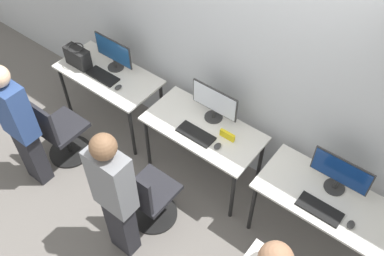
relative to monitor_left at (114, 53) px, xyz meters
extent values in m
plane|color=slate|center=(1.33, -0.43, -0.97)|extent=(20.00, 20.00, 0.00)
cube|color=#B7BCC1|center=(1.33, 0.30, 0.43)|extent=(12.00, 0.05, 2.80)
cube|color=silver|center=(0.00, -0.13, -0.22)|extent=(1.21, 0.61, 0.02)
cylinder|color=black|center=(-0.55, -0.38, -0.60)|extent=(0.04, 0.04, 0.73)
cylinder|color=black|center=(0.55, -0.38, -0.60)|extent=(0.04, 0.04, 0.73)
cylinder|color=black|center=(-0.55, 0.12, -0.60)|extent=(0.04, 0.04, 0.73)
cylinder|color=black|center=(0.55, 0.12, -0.60)|extent=(0.04, 0.04, 0.73)
cylinder|color=#2D2D2D|center=(0.00, 0.00, -0.20)|extent=(0.19, 0.19, 0.01)
cylinder|color=#2D2D2D|center=(0.00, 0.00, -0.15)|extent=(0.04, 0.04, 0.10)
cube|color=#2D2D2D|center=(0.00, 0.00, 0.03)|extent=(0.52, 0.01, 0.28)
cube|color=navy|center=(0.00, -0.01, 0.03)|extent=(0.49, 0.01, 0.26)
cube|color=black|center=(0.00, -0.21, -0.20)|extent=(0.38, 0.16, 0.02)
ellipsoid|color=#333333|center=(0.27, -0.24, -0.19)|extent=(0.06, 0.09, 0.03)
cylinder|color=black|center=(-0.06, -0.83, -0.95)|extent=(0.48, 0.48, 0.03)
cylinder|color=black|center=(-0.06, -0.83, -0.75)|extent=(0.04, 0.04, 0.38)
cube|color=#232328|center=(-0.06, -0.83, -0.53)|extent=(0.44, 0.44, 0.05)
cube|color=#232328|center=(-0.06, -1.03, -0.28)|extent=(0.40, 0.04, 0.44)
cube|color=#232328|center=(-0.06, -1.25, -0.61)|extent=(0.25, 0.16, 0.72)
cube|color=navy|center=(-0.06, -1.25, 0.07)|extent=(0.36, 0.20, 0.63)
cube|color=silver|center=(1.33, -0.13, -0.22)|extent=(1.21, 0.61, 0.02)
cylinder|color=black|center=(0.78, -0.38, -0.60)|extent=(0.04, 0.04, 0.73)
cylinder|color=black|center=(1.89, -0.38, -0.60)|extent=(0.04, 0.04, 0.73)
cylinder|color=black|center=(0.78, 0.12, -0.60)|extent=(0.04, 0.04, 0.73)
cylinder|color=black|center=(1.89, 0.12, -0.60)|extent=(0.04, 0.04, 0.73)
cylinder|color=#2D2D2D|center=(1.33, 0.04, -0.20)|extent=(0.19, 0.19, 0.01)
cylinder|color=#2D2D2D|center=(1.33, 0.04, -0.15)|extent=(0.04, 0.04, 0.10)
cube|color=#2D2D2D|center=(1.33, 0.05, 0.03)|extent=(0.52, 0.01, 0.28)
cube|color=silver|center=(1.33, 0.04, 0.03)|extent=(0.49, 0.01, 0.26)
cube|color=black|center=(1.33, -0.25, -0.20)|extent=(0.38, 0.16, 0.02)
ellipsoid|color=#333333|center=(1.59, -0.25, -0.19)|extent=(0.06, 0.09, 0.03)
cylinder|color=black|center=(1.26, -0.85, -0.95)|extent=(0.48, 0.48, 0.03)
cylinder|color=black|center=(1.26, -0.85, -0.75)|extent=(0.04, 0.04, 0.38)
cube|color=#232328|center=(1.26, -0.85, -0.53)|extent=(0.44, 0.44, 0.05)
cube|color=#232328|center=(1.26, -1.06, -0.28)|extent=(0.40, 0.04, 0.44)
cube|color=#232328|center=(1.26, -1.27, -0.59)|extent=(0.25, 0.16, 0.75)
cube|color=slate|center=(1.26, -1.27, 0.10)|extent=(0.36, 0.20, 0.65)
sphere|color=brown|center=(1.26, -1.27, 0.53)|extent=(0.21, 0.21, 0.21)
cube|color=silver|center=(2.67, -0.13, -0.22)|extent=(1.21, 0.61, 0.02)
cylinder|color=black|center=(2.11, -0.38, -0.60)|extent=(0.04, 0.04, 0.73)
cylinder|color=black|center=(2.11, 0.12, -0.60)|extent=(0.04, 0.04, 0.73)
cylinder|color=#2D2D2D|center=(2.67, 0.00, -0.20)|extent=(0.19, 0.19, 0.01)
cylinder|color=#2D2D2D|center=(2.67, 0.00, -0.15)|extent=(0.04, 0.04, 0.10)
cube|color=#2D2D2D|center=(2.67, 0.01, 0.03)|extent=(0.52, 0.01, 0.28)
cube|color=navy|center=(2.67, 0.00, 0.03)|extent=(0.49, 0.01, 0.26)
cube|color=black|center=(2.67, -0.28, -0.20)|extent=(0.38, 0.16, 0.02)
ellipsoid|color=#333333|center=(2.93, -0.26, -0.19)|extent=(0.06, 0.09, 0.03)
cube|color=black|center=(-0.36, -0.22, -0.10)|extent=(0.30, 0.14, 0.22)
torus|color=black|center=(-0.36, -0.22, 0.03)|extent=(0.18, 0.18, 0.01)
cube|color=yellow|center=(1.60, -0.10, -0.17)|extent=(0.16, 0.03, 0.08)
camera|label=1|loc=(2.99, -2.44, 2.92)|focal=40.00mm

